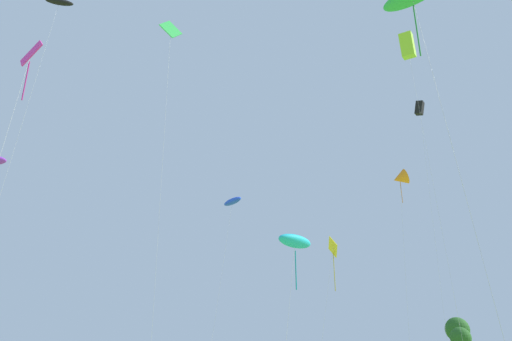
% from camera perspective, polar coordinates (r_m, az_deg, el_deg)
% --- Properties ---
extents(kite_blue_parafoil, '(3.70, 3.76, 19.22)m').
position_cam_1_polar(kite_blue_parafoil, '(56.68, -2.86, -3.76)').
color(kite_blue_parafoil, blue).
rests_on(kite_blue_parafoil, ground).
extents(kite_cyan_parafoil, '(3.32, 3.71, 9.48)m').
position_cam_1_polar(kite_cyan_parafoil, '(33.17, 4.72, -8.52)').
color(kite_cyan_parafoil, '#1EB7CC').
rests_on(kite_cyan_parafoil, ground).
extents(kite_magenta_diamond, '(2.04, 3.33, 20.77)m').
position_cam_1_polar(kite_magenta_diamond, '(33.86, -25.53, 12.28)').
color(kite_magenta_diamond, '#E02DA3').
rests_on(kite_magenta_diamond, ground).
extents(kite_black_box, '(2.57, 3.16, 35.81)m').
position_cam_1_polar(kite_black_box, '(72.89, 19.10, 7.06)').
color(kite_black_box, black).
rests_on(kite_black_box, ground).
extents(kite_orange_delta, '(2.75, 2.31, 22.07)m').
position_cam_1_polar(kite_orange_delta, '(58.39, 16.94, -0.91)').
color(kite_orange_delta, orange).
rests_on(kite_orange_delta, ground).
extents(kite_lime_box, '(2.21, 2.39, 35.55)m').
position_cam_1_polar(kite_lime_box, '(57.68, 17.77, 14.12)').
color(kite_lime_box, '#99DB2D').
rests_on(kite_lime_box, ground).
extents(kite_green_diamond, '(2.14, 2.18, 32.61)m').
position_cam_1_polar(kite_green_diamond, '(48.83, -10.26, 15.96)').
color(kite_green_diamond, green).
rests_on(kite_green_diamond, ground).
extents(kite_yellow_diamond, '(2.71, 2.39, 13.60)m').
position_cam_1_polar(kite_yellow_diamond, '(52.47, 9.24, -9.42)').
color(kite_yellow_diamond, yellow).
rests_on(kite_yellow_diamond, ground).
extents(kite_black_parafoil, '(3.24, 3.23, 33.69)m').
position_cam_1_polar(kite_black_parafoil, '(51.76, -22.62, 18.15)').
color(kite_black_parafoil, black).
rests_on(kite_black_parafoil, ground).
extents(tree_distant_left, '(4.07, 4.07, 7.39)m').
position_cam_1_polar(tree_distant_left, '(91.86, 23.09, -17.23)').
color(tree_distant_left, brown).
rests_on(tree_distant_left, ground).
extents(tree_distant_right, '(3.15, 3.15, 5.39)m').
position_cam_1_polar(tree_distant_right, '(82.81, 23.43, -18.02)').
color(tree_distant_right, brown).
rests_on(tree_distant_right, ground).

